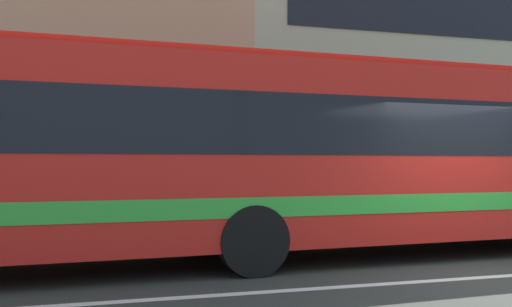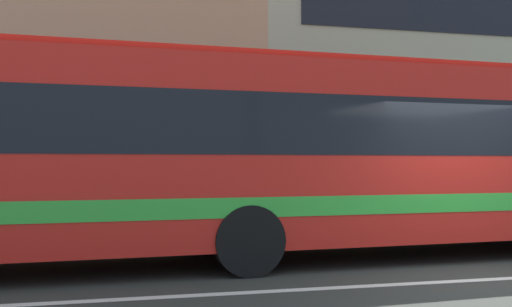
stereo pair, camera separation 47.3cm
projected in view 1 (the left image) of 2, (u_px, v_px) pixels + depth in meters
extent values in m
plane|color=#32352F|center=(500.00, 276.00, 8.01)|extent=(160.00, 160.00, 0.00)
cube|color=silver|center=(500.00, 276.00, 8.01)|extent=(60.00, 0.16, 0.01)
cube|color=#3B6A35|center=(461.00, 211.00, 14.44)|extent=(19.98, 1.10, 0.74)
cube|color=#BDB792|center=(488.00, 67.00, 26.18)|extent=(25.61, 11.64, 11.94)
cube|color=red|center=(275.00, 154.00, 9.41)|extent=(12.60, 3.16, 2.75)
cube|color=black|center=(275.00, 129.00, 9.41)|extent=(11.85, 3.14, 0.88)
cube|color=green|center=(275.00, 201.00, 9.39)|extent=(12.35, 3.17, 0.28)
cube|color=red|center=(275.00, 67.00, 9.43)|extent=(12.08, 2.72, 0.12)
cylinder|color=black|center=(485.00, 214.00, 12.23)|extent=(1.01, 0.33, 1.00)
cylinder|color=black|center=(210.00, 224.00, 10.24)|extent=(1.01, 0.33, 1.00)
cylinder|color=black|center=(253.00, 241.00, 8.01)|extent=(1.01, 0.33, 1.00)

